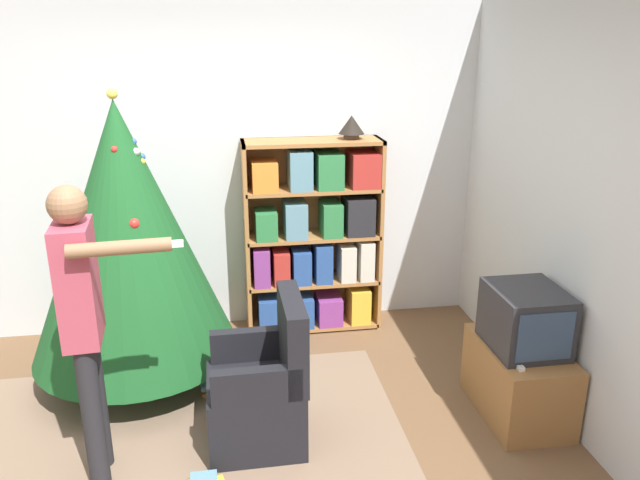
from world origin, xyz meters
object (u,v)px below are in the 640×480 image
(standing_person, at_px, (84,313))
(table_lamp, at_px, (352,126))
(christmas_tree, at_px, (127,233))
(armchair, at_px, (262,392))
(bookshelf, at_px, (315,238))
(television, at_px, (526,319))

(standing_person, xyz_separation_m, table_lamp, (1.75, 1.65, 0.68))
(christmas_tree, xyz_separation_m, armchair, (0.82, -0.86, -0.77))
(standing_person, bearing_deg, bookshelf, 134.26)
(bookshelf, relative_size, television, 3.14)
(bookshelf, distance_m, armchair, 1.63)
(christmas_tree, bearing_deg, television, -19.07)
(bookshelf, relative_size, standing_person, 0.94)
(bookshelf, distance_m, table_lamp, 0.94)
(television, bearing_deg, table_lamp, 118.88)
(television, xyz_separation_m, armchair, (-1.64, -0.01, -0.35))
(television, distance_m, christmas_tree, 2.64)
(bookshelf, xyz_separation_m, standing_person, (-1.46, -1.64, 0.21))
(armchair, distance_m, table_lamp, 2.17)
(television, height_order, table_lamp, table_lamp)
(television, bearing_deg, standing_person, -175.90)
(armchair, distance_m, standing_person, 1.14)
(bookshelf, bearing_deg, armchair, -110.42)
(television, bearing_deg, bookshelf, 126.99)
(armchair, height_order, table_lamp, table_lamp)
(christmas_tree, xyz_separation_m, table_lamp, (1.65, 0.62, 0.58))
(christmas_tree, bearing_deg, armchair, -46.43)
(bookshelf, bearing_deg, standing_person, -131.58)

